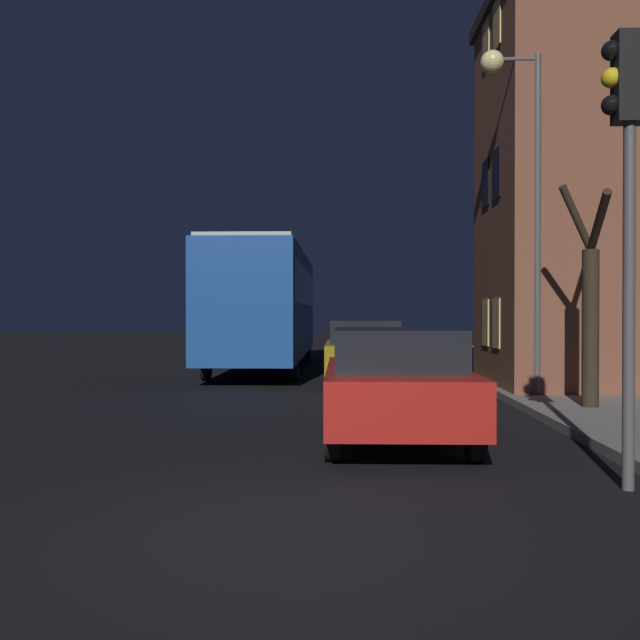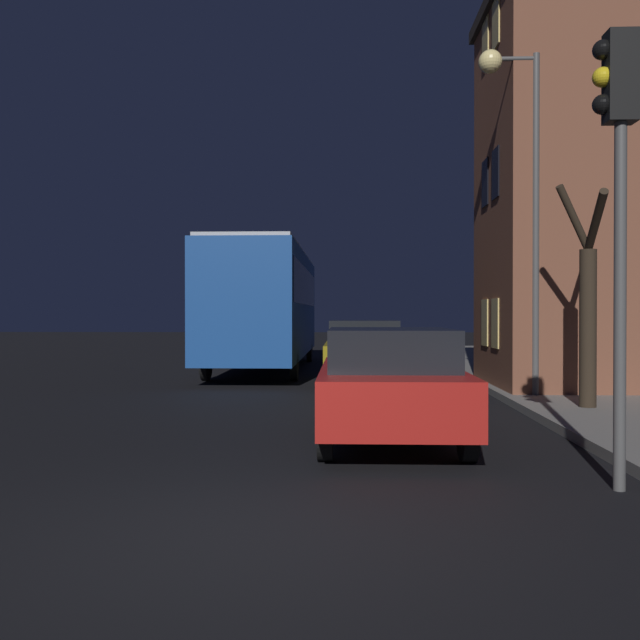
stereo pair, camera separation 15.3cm
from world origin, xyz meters
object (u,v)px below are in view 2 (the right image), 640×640
Objects in this scene: car_near_lane at (389,382)px; traffic_light at (617,163)px; bare_tree at (588,306)px; bus at (266,299)px; streetlamp at (516,151)px; car_mid_lane at (363,351)px.

traffic_light is at bearing -52.05° from car_near_lane.
bare_tree reaches higher than bus.
car_mid_lane is at bearing 130.15° from streetlamp.
streetlamp is at bearing -49.85° from car_mid_lane.
bare_tree is at bearing -55.22° from car_mid_lane.
car_mid_lane is at bearing -56.57° from bus.
traffic_light is 11.09m from car_mid_lane.
bus is at bearing 124.18° from bare_tree.
bare_tree is (0.79, -1.88, -3.08)m from streetlamp.
car_near_lane is at bearing -144.53° from bare_tree.
traffic_light reaches higher than bare_tree.
streetlamp is 1.56× the size of car_near_lane.
car_near_lane is at bearing -75.85° from bus.
streetlamp reaches higher than bus.
car_mid_lane is at bearing 91.27° from car_near_lane.
car_near_lane is at bearing -122.05° from streetlamp.
traffic_light is at bearing -70.89° from bus.
bus is at bearing 104.15° from car_near_lane.
car_near_lane is at bearing -88.73° from car_mid_lane.
traffic_light is 4.19m from car_near_lane.
traffic_light is at bearing -77.90° from car_mid_lane.
bus is at bearing 123.43° from car_mid_lane.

